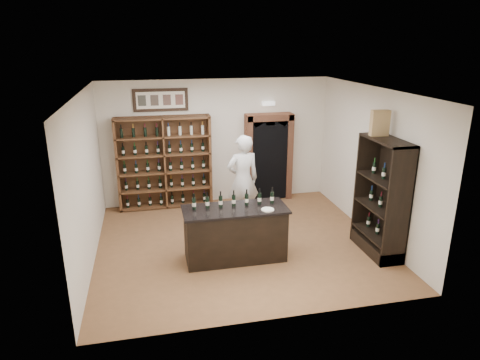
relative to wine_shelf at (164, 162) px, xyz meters
name	(u,v)px	position (x,y,z in m)	size (l,w,h in m)	color
floor	(239,243)	(1.30, -2.33, -1.10)	(5.50, 5.50, 0.00)	brown
ceiling	(239,91)	(1.30, -2.33, 1.90)	(5.50, 5.50, 0.00)	white
wall_back	(217,142)	(1.30, 0.17, 0.40)	(5.50, 0.04, 3.00)	silver
wall_left	(86,181)	(-1.45, -2.33, 0.40)	(0.04, 5.00, 3.00)	silver
wall_right	(372,163)	(4.05, -2.33, 0.40)	(0.04, 5.00, 3.00)	silver
wine_shelf	(164,162)	(0.00, 0.00, 0.00)	(2.20, 0.38, 2.20)	#58311E
framed_picture	(161,100)	(0.00, 0.14, 1.45)	(1.25, 0.04, 0.52)	black
arched_doorway	(268,155)	(2.55, 0.00, 0.04)	(1.17, 0.35, 2.17)	black
emergency_light	(268,103)	(2.55, 0.09, 1.30)	(0.30, 0.10, 0.10)	white
tasting_counter	(235,234)	(1.10, -2.93, -0.61)	(1.88, 0.78, 1.00)	black
counter_bottle_0	(194,203)	(0.38, -2.82, 0.01)	(0.07, 0.07, 0.30)	black
counter_bottle_1	(207,202)	(0.62, -2.82, 0.01)	(0.07, 0.07, 0.30)	black
counter_bottle_2	(221,201)	(0.86, -2.82, 0.01)	(0.07, 0.07, 0.30)	black
counter_bottle_3	(234,200)	(1.10, -2.82, 0.01)	(0.07, 0.07, 0.30)	black
counter_bottle_4	(247,199)	(1.34, -2.82, 0.01)	(0.07, 0.07, 0.30)	black
counter_bottle_5	(259,198)	(1.58, -2.82, 0.01)	(0.07, 0.07, 0.30)	black
counter_bottle_6	(272,197)	(1.82, -2.82, 0.01)	(0.07, 0.07, 0.30)	black
side_cabinet	(381,215)	(3.82, -3.23, -0.35)	(0.48, 1.20, 2.20)	black
shopkeeper	(243,180)	(1.60, -1.33, -0.11)	(0.72, 0.47, 1.97)	silver
plate	(268,210)	(1.65, -3.14, -0.09)	(0.23, 0.23, 0.02)	white
wine_crate	(380,123)	(3.77, -2.95, 1.33)	(0.33, 0.14, 0.47)	tan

